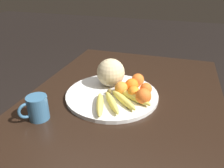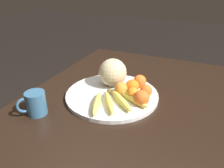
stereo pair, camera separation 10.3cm
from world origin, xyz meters
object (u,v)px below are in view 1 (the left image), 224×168
(orange_mid_center, at_px, (132,85))
(produce_tag, at_px, (136,88))
(melon, at_px, (111,72))
(fruit_bowl, at_px, (112,95))
(orange_front_right, at_px, (134,92))
(orange_back_right, at_px, (146,89))
(orange_front_left, at_px, (138,80))
(kitchen_table, at_px, (120,121))
(ceramic_mug, at_px, (37,108))
(banana_bunch, at_px, (118,100))
(orange_back_left, at_px, (121,88))
(orange_top_small, at_px, (143,96))

(orange_mid_center, bearing_deg, produce_tag, 156.76)
(melon, bearing_deg, fruit_bowl, 21.80)
(melon, bearing_deg, orange_mid_center, 74.82)
(orange_front_right, height_order, orange_back_right, same)
(orange_front_left, bearing_deg, orange_front_right, 3.42)
(melon, relative_size, orange_front_right, 2.48)
(kitchen_table, xyz_separation_m, orange_front_left, (-0.17, 0.04, 0.15))
(ceramic_mug, bearing_deg, produce_tag, 136.14)
(fruit_bowl, bearing_deg, kitchen_table, 49.69)
(melon, relative_size, banana_bunch, 0.54)
(orange_front_right, relative_size, produce_tag, 0.59)
(kitchen_table, bearing_deg, orange_back_left, -165.49)
(orange_top_small, height_order, produce_tag, orange_top_small)
(orange_back_right, bearing_deg, orange_top_small, 2.08)
(produce_tag, bearing_deg, kitchen_table, -59.44)
(produce_tag, bearing_deg, orange_mid_center, -65.18)
(melon, xyz_separation_m, ceramic_mug, (0.34, -0.20, -0.04))
(orange_mid_center, xyz_separation_m, ceramic_mug, (0.31, -0.32, 0.00))
(orange_front_left, xyz_separation_m, orange_front_right, (0.13, 0.01, -0.00))
(melon, distance_m, orange_front_right, 0.17)
(orange_mid_center, bearing_deg, ceramic_mug, -45.53)
(ceramic_mug, bearing_deg, orange_back_left, 134.65)
(melon, distance_m, ceramic_mug, 0.40)
(fruit_bowl, xyz_separation_m, orange_mid_center, (-0.05, 0.08, 0.04))
(fruit_bowl, distance_m, orange_front_right, 0.11)
(melon, distance_m, orange_back_right, 0.20)
(orange_mid_center, bearing_deg, kitchen_table, -15.43)
(orange_front_left, distance_m, orange_top_small, 0.17)
(banana_bunch, xyz_separation_m, orange_front_left, (-0.20, 0.05, 0.02))
(orange_front_right, bearing_deg, melon, -122.41)
(orange_mid_center, distance_m, orange_back_right, 0.07)
(orange_back_right, xyz_separation_m, ceramic_mug, (0.30, -0.39, 0.00))
(orange_front_right, distance_m, orange_back_left, 0.07)
(fruit_bowl, height_order, orange_mid_center, orange_mid_center)
(melon, bearing_deg, orange_back_right, 77.95)
(fruit_bowl, xyz_separation_m, orange_front_right, (0.01, 0.11, 0.04))
(kitchen_table, bearing_deg, orange_front_right, 129.17)
(melon, xyz_separation_m, orange_front_left, (-0.04, 0.13, -0.04))
(orange_front_left, xyz_separation_m, produce_tag, (0.04, -0.00, -0.03))
(orange_back_right, distance_m, orange_top_small, 0.08)
(orange_mid_center, distance_m, orange_back_left, 0.06)
(banana_bunch, relative_size, orange_top_small, 3.75)
(kitchen_table, height_order, orange_top_small, orange_top_small)
(orange_front_right, height_order, ceramic_mug, ceramic_mug)
(orange_front_right, xyz_separation_m, produce_tag, (-0.09, -0.01, -0.03))
(banana_bunch, height_order, orange_back_left, orange_back_left)
(orange_front_right, xyz_separation_m, orange_back_left, (-0.02, -0.07, 0.00))
(melon, height_order, orange_back_left, melon)
(orange_back_left, xyz_separation_m, orange_back_right, (-0.03, 0.11, -0.00))
(melon, distance_m, banana_bunch, 0.19)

